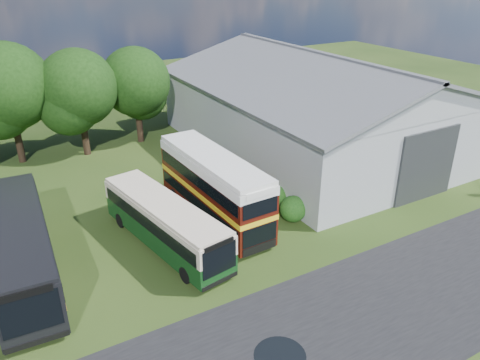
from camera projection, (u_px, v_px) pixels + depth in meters
ground at (270, 303)px, 22.46m from camera, size 120.00×120.00×0.00m
asphalt_road at (361, 319)px, 21.45m from camera, size 60.00×8.00×0.02m
puddle at (280, 356)px, 19.43m from camera, size 2.20×2.20×0.01m
storage_shed at (316, 99)px, 40.01m from camera, size 18.80×24.80×8.15m
tree_mid at (7, 87)px, 35.70m from camera, size 6.80×6.80×9.60m
tree_right_a at (78, 88)px, 37.38m from camera, size 6.26×6.26×8.83m
tree_right_b at (135, 82)px, 40.37m from camera, size 5.98×5.98×8.45m
shrub_front at (292, 220)px, 29.70m from camera, size 1.70×1.70×1.70m
shrub_mid at (275, 207)px, 31.27m from camera, size 1.60×1.60×1.60m
bus_green_single at (165, 223)px, 26.36m from camera, size 4.06×10.43×2.81m
bus_maroon_double at (214, 188)px, 28.90m from camera, size 2.99×10.15×4.32m
bus_dark_single at (21, 247)px, 23.71m from camera, size 3.32×11.95×3.26m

